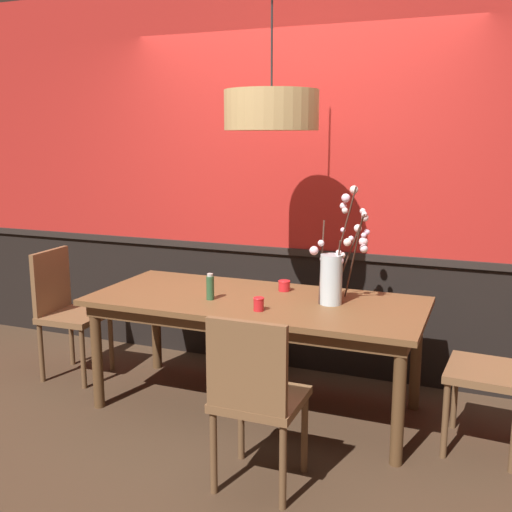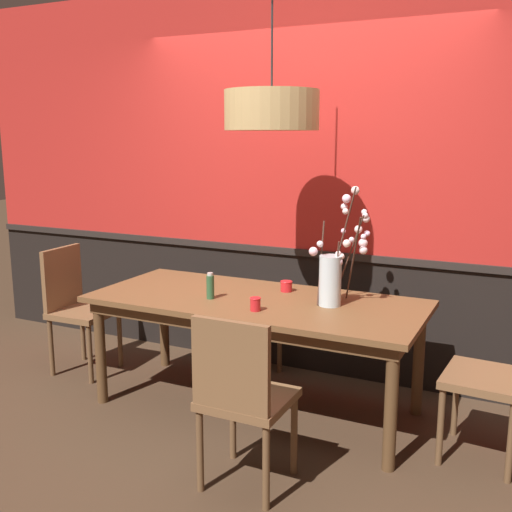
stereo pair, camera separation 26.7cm
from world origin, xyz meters
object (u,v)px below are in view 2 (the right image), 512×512
(chair_far_side_left, at_px, (268,296))
(chair_near_side_right, at_px, (242,393))
(chair_head_west_end, at_px, (76,303))
(chair_head_east_end, at_px, (499,372))
(dining_table, at_px, (256,310))
(candle_holder_nearer_center, at_px, (286,286))
(pendant_lamp, at_px, (272,110))
(candle_holder_nearer_edge, at_px, (255,304))
(vase_with_blossoms, at_px, (334,272))
(condiment_bottle, at_px, (210,286))

(chair_far_side_left, relative_size, chair_near_side_right, 0.98)
(chair_head_west_end, distance_m, chair_head_east_end, 2.96)
(dining_table, xyz_separation_m, candle_holder_nearer_center, (0.10, 0.25, 0.11))
(pendant_lamp, bearing_deg, chair_far_side_left, 115.52)
(chair_near_side_right, relative_size, chair_head_west_end, 0.98)
(chair_head_east_end, xyz_separation_m, candle_holder_nearer_center, (-1.35, 0.27, 0.26))
(candle_holder_nearer_center, relative_size, candle_holder_nearer_edge, 1.01)
(chair_far_side_left, height_order, candle_holder_nearer_center, chair_far_side_left)
(chair_near_side_right, distance_m, vase_with_blossoms, 1.05)
(dining_table, bearing_deg, chair_head_east_end, -0.90)
(candle_holder_nearer_edge, xyz_separation_m, condiment_bottle, (-0.37, 0.12, 0.04))
(chair_far_side_left, height_order, pendant_lamp, pendant_lamp)
(chair_far_side_left, relative_size, pendant_lamp, 0.85)
(dining_table, distance_m, condiment_bottle, 0.33)
(candle_holder_nearer_center, xyz_separation_m, condiment_bottle, (-0.36, -0.37, 0.04))
(condiment_bottle, bearing_deg, pendant_lamp, 27.60)
(chair_far_side_left, relative_size, vase_with_blossoms, 1.25)
(candle_holder_nearer_center, distance_m, condiment_bottle, 0.52)
(chair_far_side_left, bearing_deg, chair_head_east_end, -26.55)
(chair_far_side_left, distance_m, candle_holder_nearer_center, 0.78)
(chair_near_side_right, height_order, chair_head_east_end, chair_near_side_right)
(chair_far_side_left, distance_m, chair_head_west_end, 1.47)
(chair_far_side_left, xyz_separation_m, chair_head_west_end, (-1.20, -0.85, 0.01))
(chair_head_west_end, relative_size, chair_head_east_end, 1.05)
(candle_holder_nearer_center, height_order, condiment_bottle, condiment_bottle)
(vase_with_blossoms, bearing_deg, dining_table, -170.93)
(chair_near_side_right, distance_m, chair_head_east_end, 1.40)
(chair_near_side_right, height_order, chair_head_west_end, chair_head_west_end)
(chair_head_west_end, height_order, vase_with_blossoms, vase_with_blossoms)
(vase_with_blossoms, xyz_separation_m, candle_holder_nearer_center, (-0.38, 0.17, -0.17))
(dining_table, distance_m, pendant_lamp, 1.24)
(chair_near_side_right, bearing_deg, candle_holder_nearer_center, 102.02)
(candle_holder_nearer_edge, height_order, pendant_lamp, pendant_lamp)
(chair_far_side_left, relative_size, candle_holder_nearer_edge, 11.14)
(chair_near_side_right, xyz_separation_m, pendant_lamp, (-0.26, 0.92, 1.39))
(chair_near_side_right, xyz_separation_m, chair_head_west_end, (-1.84, 0.88, 0.01))
(chair_head_east_end, relative_size, pendant_lamp, 0.84)
(chair_far_side_left, distance_m, candle_holder_nearer_edge, 1.21)
(candle_holder_nearer_center, height_order, candle_holder_nearer_edge, candle_holder_nearer_edge)
(dining_table, height_order, chair_head_east_end, chair_head_east_end)
(chair_far_side_left, bearing_deg, candle_holder_nearer_edge, -69.15)
(chair_far_side_left, height_order, candle_holder_nearer_edge, chair_far_side_left)
(chair_near_side_right, relative_size, vase_with_blossoms, 1.28)
(chair_far_side_left, height_order, chair_head_east_end, chair_far_side_left)
(dining_table, distance_m, chair_head_east_end, 1.46)
(chair_head_west_end, height_order, chair_head_east_end, chair_head_west_end)
(candle_holder_nearer_center, bearing_deg, chair_near_side_right, -77.98)
(candle_holder_nearer_center, relative_size, condiment_bottle, 0.49)
(chair_head_west_end, distance_m, candle_holder_nearer_edge, 1.66)
(chair_head_west_end, bearing_deg, chair_far_side_left, 35.37)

